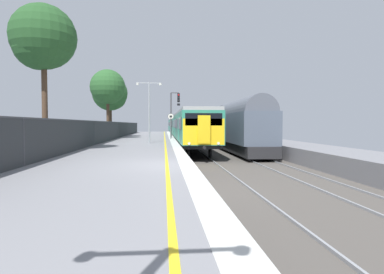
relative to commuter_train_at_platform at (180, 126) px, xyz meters
The scene contains 10 objects.
ground 40.38m from the commuter_train_at_platform, 89.23° to the right, with size 17.40×110.00×1.21m.
commuter_train_at_platform is the anchor object (origin of this frame).
freight_train_adjacent_track 6.93m from the commuter_train_at_platform, 54.66° to the right, with size 2.60×52.37×4.51m.
signal_gantry 16.14m from the commuter_train_at_platform, 95.28° to the right, with size 1.10×0.24×5.07m.
speed_limit_sign 19.55m from the commuter_train_at_platform, 95.42° to the right, with size 0.59×0.08×2.59m.
platform_lamp_mid 26.59m from the commuter_train_at_platform, 98.04° to the right, with size 2.00×0.20×4.88m.
platform_back_fence 41.03m from the commuter_train_at_platform, 100.60° to the right, with size 0.07×99.00×1.76m.
background_tree_left 19.95m from the commuter_train_at_platform, 115.50° to the right, with size 3.62×3.62×7.22m.
background_tree_centre 35.55m from the commuter_train_at_platform, 104.94° to the right, with size 3.49×3.49×7.97m.
background_tree_right 16.06m from the commuter_train_at_platform, 124.37° to the right, with size 4.16×4.16×7.28m.
Camera 1 is at (-0.46, -12.01, 1.50)m, focal length 30.35 mm.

